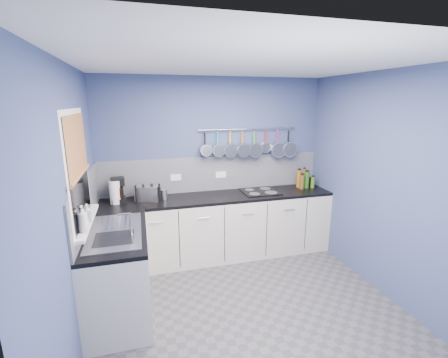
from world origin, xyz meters
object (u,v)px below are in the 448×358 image
soap_bottle_a (83,219)px  paper_towel (115,192)px  hob (260,192)px  soap_bottle_b (87,213)px  coffee_maker (118,190)px  canister (164,194)px  toaster (148,193)px

soap_bottle_a → paper_towel: (0.18, 1.22, -0.12)m
hob → soap_bottle_a: bearing=-150.5°
soap_bottle_b → hob: (2.15, 0.96, -0.23)m
coffee_maker → canister: size_ratio=2.42×
paper_towel → toaster: bearing=3.8°
coffee_maker → toaster: bearing=-11.0°
soap_bottle_b → paper_towel: size_ratio=0.58×
toaster → coffee_maker: bearing=-163.7°
hob → paper_towel: bearing=179.8°
soap_bottle_b → coffee_maker: (0.21, 1.02, -0.08)m
coffee_maker → canister: coffee_maker is taller
toaster → hob: toaster is taller
paper_towel → hob: size_ratio=0.58×
canister → hob: canister is taller
soap_bottle_b → canister: (0.79, 0.98, -0.17)m
soap_bottle_b → soap_bottle_a: bearing=-90.0°
soap_bottle_a → coffee_maker: soap_bottle_a is taller
paper_towel → canister: paper_towel is taller
coffee_maker → hob: bearing=-9.0°
paper_towel → soap_bottle_b: bearing=-100.5°
soap_bottle_b → toaster: (0.58, 1.00, -0.14)m
coffee_maker → toaster: 0.37m
coffee_maker → hob: coffee_maker is taller
coffee_maker → canister: 0.58m
paper_towel → coffee_maker: (0.03, 0.05, 0.01)m
canister → soap_bottle_a: bearing=-122.6°
soap_bottle_a → toaster: bearing=64.9°
paper_towel → toaster: paper_towel is taller
soap_bottle_a → toaster: size_ratio=0.79×
soap_bottle_a → canister: size_ratio=1.83×
hob → toaster: bearing=178.8°
soap_bottle_a → coffee_maker: bearing=80.5°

